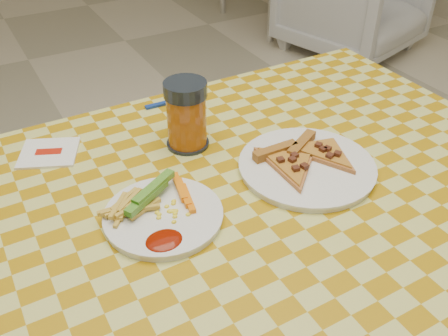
{
  "coord_description": "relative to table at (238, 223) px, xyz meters",
  "views": [
    {
      "loc": [
        -0.38,
        -0.62,
        1.35
      ],
      "look_at": [
        0.0,
        0.06,
        0.78
      ],
      "focal_mm": 40.0,
      "sensor_mm": 36.0,
      "label": 1
    }
  ],
  "objects": [
    {
      "name": "table",
      "position": [
        0.0,
        0.0,
        0.0
      ],
      "size": [
        1.28,
        0.88,
        0.76
      ],
      "color": "silver",
      "rests_on": "ground"
    },
    {
      "name": "fries_veggies",
      "position": [
        -0.16,
        0.02,
        0.1
      ],
      "size": [
        0.19,
        0.18,
        0.04
      ],
      "color": "gold",
      "rests_on": "plate_left"
    },
    {
      "name": "napkin",
      "position": [
        -0.28,
        0.31,
        0.08
      ],
      "size": [
        0.15,
        0.14,
        0.01
      ],
      "rotation": [
        0.0,
        0.0,
        -0.42
      ],
      "color": "white",
      "rests_on": "table"
    },
    {
      "name": "plate_left",
      "position": [
        -0.15,
        0.0,
        0.08
      ],
      "size": [
        0.22,
        0.22,
        0.01
      ],
      "primitive_type": "cylinder",
      "rotation": [
        0.0,
        0.0,
        -0.05
      ],
      "color": "white",
      "rests_on": "table"
    },
    {
      "name": "fork",
      "position": [
        0.05,
        0.38,
        0.08
      ],
      "size": [
        0.16,
        0.02,
        0.01
      ],
      "rotation": [
        0.0,
        0.0,
        -0.03
      ],
      "color": "navy",
      "rests_on": "table"
    },
    {
      "name": "drink_glass",
      "position": [
        -0.01,
        0.2,
        0.15
      ],
      "size": [
        0.09,
        0.09,
        0.15
      ],
      "color": "black",
      "rests_on": "table"
    },
    {
      "name": "pizza_slices",
      "position": [
        0.16,
        0.01,
        0.09
      ],
      "size": [
        0.24,
        0.22,
        0.02
      ],
      "color": "#C07E3B",
      "rests_on": "plate_right"
    },
    {
      "name": "plate_right",
      "position": [
        0.16,
        -0.0,
        0.08
      ],
      "size": [
        0.33,
        0.33,
        0.01
      ],
      "primitive_type": "cylinder",
      "rotation": [
        0.0,
        0.0,
        0.27
      ],
      "color": "white",
      "rests_on": "table"
    }
  ]
}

